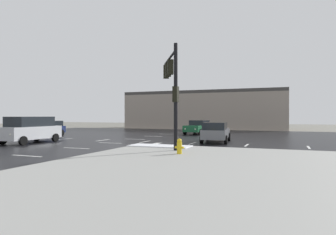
{
  "coord_description": "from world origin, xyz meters",
  "views": [
    {
      "loc": [
        12.55,
        -21.85,
        2.11
      ],
      "look_at": [
        0.55,
        8.8,
        1.93
      ],
      "focal_mm": 32.08,
      "sensor_mm": 36.0,
      "label": 1
    }
  ],
  "objects_px": {
    "fire_hydrant": "(179,146)",
    "sedan_grey": "(216,132)",
    "suv_silver": "(30,129)",
    "sedan_green": "(198,127)",
    "sedan_navy": "(45,128)",
    "traffic_signal_mast": "(172,80)"
  },
  "relations": [
    {
      "from": "sedan_grey",
      "to": "sedan_green",
      "type": "distance_m",
      "value": 10.66
    },
    {
      "from": "traffic_signal_mast",
      "to": "suv_silver",
      "type": "height_order",
      "value": "traffic_signal_mast"
    },
    {
      "from": "fire_hydrant",
      "to": "sedan_green",
      "type": "distance_m",
      "value": 18.92
    },
    {
      "from": "sedan_green",
      "to": "sedan_grey",
      "type": "bearing_deg",
      "value": 27.72
    },
    {
      "from": "fire_hydrant",
      "to": "sedan_navy",
      "type": "height_order",
      "value": "sedan_navy"
    },
    {
      "from": "fire_hydrant",
      "to": "suv_silver",
      "type": "bearing_deg",
      "value": 167.59
    },
    {
      "from": "sedan_navy",
      "to": "sedan_grey",
      "type": "bearing_deg",
      "value": 85.36
    },
    {
      "from": "traffic_signal_mast",
      "to": "fire_hydrant",
      "type": "xyz_separation_m",
      "value": [
        1.45,
        -2.72,
        -3.8
      ]
    },
    {
      "from": "traffic_signal_mast",
      "to": "suv_silver",
      "type": "bearing_deg",
      "value": 59.83
    },
    {
      "from": "sedan_grey",
      "to": "sedan_navy",
      "type": "distance_m",
      "value": 17.34
    },
    {
      "from": "sedan_grey",
      "to": "suv_silver",
      "type": "distance_m",
      "value": 14.38
    },
    {
      "from": "sedan_navy",
      "to": "suv_silver",
      "type": "xyz_separation_m",
      "value": [
        4.16,
        -5.92,
        0.24
      ]
    },
    {
      "from": "sedan_navy",
      "to": "sedan_green",
      "type": "distance_m",
      "value": 16.3
    },
    {
      "from": "suv_silver",
      "to": "sedan_green",
      "type": "bearing_deg",
      "value": 148.98
    },
    {
      "from": "traffic_signal_mast",
      "to": "sedan_navy",
      "type": "relative_size",
      "value": 1.32
    },
    {
      "from": "fire_hydrant",
      "to": "sedan_navy",
      "type": "bearing_deg",
      "value": 153.01
    },
    {
      "from": "traffic_signal_mast",
      "to": "fire_hydrant",
      "type": "bearing_deg",
      "value": 178.78
    },
    {
      "from": "traffic_signal_mast",
      "to": "sedan_navy",
      "type": "distance_m",
      "value": 17.36
    },
    {
      "from": "sedan_green",
      "to": "suv_silver",
      "type": "height_order",
      "value": "suv_silver"
    },
    {
      "from": "traffic_signal_mast",
      "to": "sedan_green",
      "type": "bearing_deg",
      "value": -19.46
    },
    {
      "from": "fire_hydrant",
      "to": "sedan_grey",
      "type": "bearing_deg",
      "value": 89.89
    },
    {
      "from": "fire_hydrant",
      "to": "traffic_signal_mast",
      "type": "bearing_deg",
      "value": 118.07
    }
  ]
}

